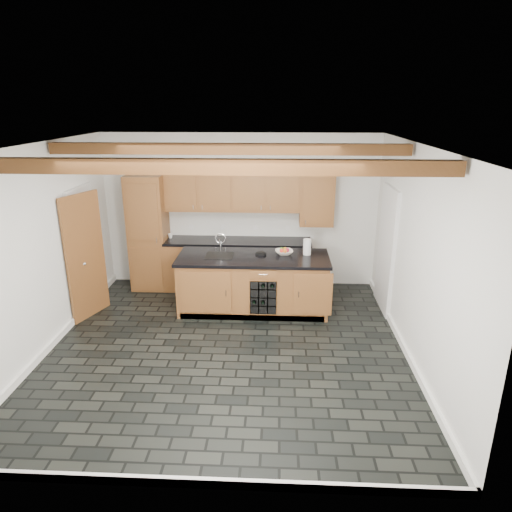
{
  "coord_description": "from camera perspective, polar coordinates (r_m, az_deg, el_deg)",
  "views": [
    {
      "loc": [
        0.69,
        -5.69,
        3.3
      ],
      "look_at": [
        0.37,
        0.8,
        1.11
      ],
      "focal_mm": 32.0,
      "sensor_mm": 36.0,
      "label": 1
    }
  ],
  "objects": [
    {
      "name": "ground",
      "position": [
        6.61,
        -3.62,
        -11.32
      ],
      "size": [
        5.0,
        5.0,
        0.0
      ],
      "primitive_type": "plane",
      "color": "black",
      "rests_on": "ground"
    },
    {
      "name": "room_shell",
      "position": [
        6.51,
        -4.13,
        2.81
      ],
      "size": [
        5.01,
        5.0,
        5.0
      ],
      "color": "white",
      "rests_on": "ground"
    },
    {
      "name": "back_cabinetry",
      "position": [
        8.32,
        -4.65,
        2.42
      ],
      "size": [
        3.65,
        0.62,
        2.2
      ],
      "color": "#925B2F",
      "rests_on": "ground"
    },
    {
      "name": "island",
      "position": [
        7.53,
        -0.3,
        -3.43
      ],
      "size": [
        2.48,
        0.96,
        0.93
      ],
      "color": "#925B2F",
      "rests_on": "ground"
    },
    {
      "name": "faucet",
      "position": [
        7.46,
        -4.56,
        0.36
      ],
      "size": [
        0.45,
        0.4,
        0.34
      ],
      "color": "black",
      "rests_on": "island"
    },
    {
      "name": "kitchen_scale",
      "position": [
        7.45,
        0.61,
        0.32
      ],
      "size": [
        0.18,
        0.14,
        0.05
      ],
      "rotation": [
        0.0,
        0.0,
        -0.36
      ],
      "color": "black",
      "rests_on": "island"
    },
    {
      "name": "fruit_bowl",
      "position": [
        7.49,
        3.52,
        0.47
      ],
      "size": [
        0.33,
        0.33,
        0.07
      ],
      "primitive_type": "imported",
      "rotation": [
        0.0,
        0.0,
        0.14
      ],
      "color": "silver",
      "rests_on": "island"
    },
    {
      "name": "fruit_cluster",
      "position": [
        7.48,
        3.53,
        0.75
      ],
      "size": [
        0.16,
        0.17,
        0.07
      ],
      "color": "#BA1839",
      "rests_on": "fruit_bowl"
    },
    {
      "name": "paper_towel",
      "position": [
        7.48,
        6.41,
        1.14
      ],
      "size": [
        0.13,
        0.13,
        0.26
      ],
      "primitive_type": "cylinder",
      "color": "white",
      "rests_on": "island"
    },
    {
      "name": "mug",
      "position": [
        8.52,
        -10.65,
        2.48
      ],
      "size": [
        0.11,
        0.11,
        0.08
      ],
      "primitive_type": "imported",
      "rotation": [
        0.0,
        0.0,
        -0.36
      ],
      "color": "white",
      "rests_on": "back_cabinetry"
    }
  ]
}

